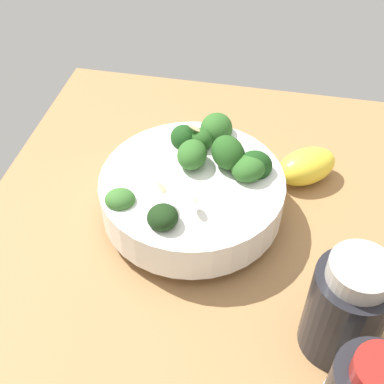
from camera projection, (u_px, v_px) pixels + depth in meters
ground_plane at (232, 244)px, 61.21cm from camera, size 61.65×61.65×3.57cm
bowl_of_broccoli at (195, 189)px, 59.30cm from camera, size 21.13×21.86×10.65cm
lemon_wedge at (306, 166)px, 65.02cm from camera, size 9.41×8.79×4.41cm
bottle_tall at (347, 308)px, 46.27cm from camera, size 7.23×7.23×12.16cm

